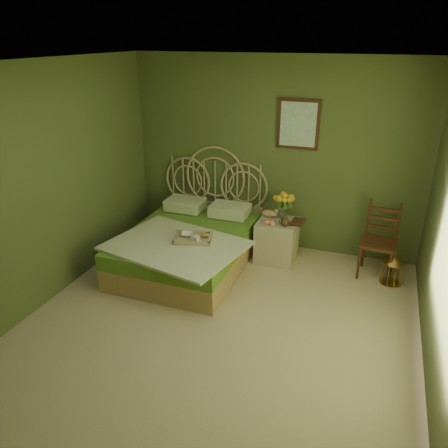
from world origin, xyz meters
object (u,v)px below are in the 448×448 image
at_px(bed, 190,243).
at_px(chair, 380,235).
at_px(nightstand, 278,235).
at_px(birdcage, 392,270).

xyz_separation_m(bed, chair, (2.32, 0.58, 0.22)).
bearing_deg(nightstand, bed, -154.38).
relative_size(bed, birdcage, 5.72).
distance_m(bed, chair, 2.40).
xyz_separation_m(bed, birdcage, (2.52, 0.37, -0.11)).
height_order(bed, nightstand, bed).
bearing_deg(birdcage, bed, -171.56).
height_order(bed, birdcage, bed).
height_order(chair, birdcage, chair).
bearing_deg(chair, nightstand, -170.99).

